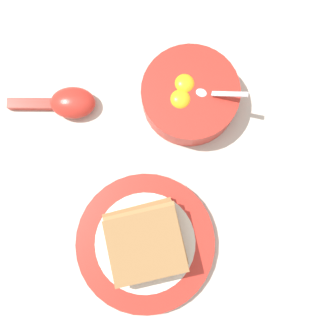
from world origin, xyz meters
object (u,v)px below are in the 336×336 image
object	(u,v)px
toast_plate	(145,243)
soup_spoon	(67,103)
toast_sandwich	(145,242)
egg_bowl	(190,96)

from	to	relation	value
toast_plate	soup_spoon	bearing A→B (deg)	139.90
toast_sandwich	soup_spoon	distance (m)	0.25
egg_bowl	toast_sandwich	world-z (taller)	egg_bowl
toast_sandwich	soup_spoon	bearing A→B (deg)	140.47
toast_plate	toast_sandwich	size ratio (longest dim) A/B	1.43
egg_bowl	toast_plate	distance (m)	0.24
egg_bowl	toast_sandwich	size ratio (longest dim) A/B	1.07
soup_spoon	toast_sandwich	bearing A→B (deg)	-39.53
toast_plate	soup_spoon	distance (m)	0.25
toast_plate	toast_sandwich	bearing A→B (deg)	75.03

